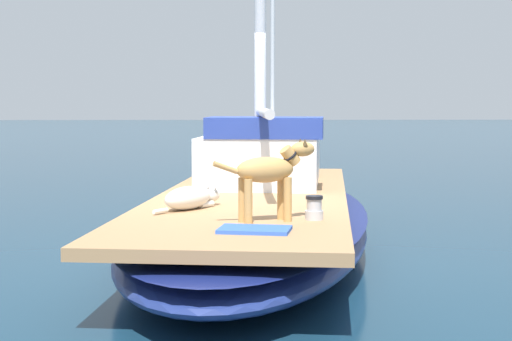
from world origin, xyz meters
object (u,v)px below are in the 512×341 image
(sailboat_main, at_px, (253,223))
(deck_towel, at_px, (255,230))
(deck_winch, at_px, (314,208))
(moored_boat_far_astern, at_px, (272,143))
(dog_tan, at_px, (270,172))
(dog_white, at_px, (190,198))
(coiled_rope, at_px, (186,203))

(sailboat_main, distance_m, deck_towel, 2.52)
(deck_winch, distance_m, moored_boat_far_astern, 15.20)
(dog_tan, bearing_deg, deck_towel, -106.17)
(dog_white, xyz_separation_m, deck_towel, (0.57, -1.31, -0.09))
(sailboat_main, xyz_separation_m, dog_tan, (0.08, -1.98, 0.75))
(dog_white, relative_size, deck_towel, 1.45)
(deck_towel, bearing_deg, moored_boat_far_astern, 86.28)
(dog_tan, relative_size, moored_boat_far_astern, 0.13)
(dog_tan, distance_m, dog_white, 1.12)
(dog_white, height_order, coiled_rope, dog_white)
(dog_tan, distance_m, coiled_rope, 1.38)
(sailboat_main, relative_size, deck_winch, 35.73)
(coiled_rope, relative_size, moored_boat_far_astern, 0.05)
(coiled_rope, xyz_separation_m, deck_towel, (0.62, -1.59, -0.01))
(dog_white, relative_size, deck_winch, 3.86)
(deck_winch, bearing_deg, moored_boat_far_astern, 88.16)
(dog_tan, relative_size, deck_towel, 1.61)
(dog_tan, xyz_separation_m, deck_towel, (-0.15, -0.51, -0.41))
(deck_towel, bearing_deg, dog_tan, 73.83)
(deck_winch, relative_size, deck_towel, 0.38)
(coiled_rope, xyz_separation_m, moored_boat_far_astern, (1.65, 14.20, -0.18))
(dog_tan, xyz_separation_m, coiled_rope, (-0.77, 1.07, -0.40))
(deck_winch, xyz_separation_m, moored_boat_far_astern, (0.49, 15.19, -0.26))
(sailboat_main, height_order, coiled_rope, coiled_rope)
(sailboat_main, bearing_deg, deck_winch, -76.02)
(sailboat_main, xyz_separation_m, moored_boat_far_astern, (0.96, 13.29, 0.17))
(deck_winch, height_order, coiled_rope, deck_winch)
(deck_winch, height_order, moored_boat_far_astern, moored_boat_far_astern)
(dog_white, relative_size, moored_boat_far_astern, 0.12)
(moored_boat_far_astern, bearing_deg, dog_tan, -93.29)
(moored_boat_far_astern, bearing_deg, deck_winch, -91.84)
(deck_winch, bearing_deg, coiled_rope, 139.61)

